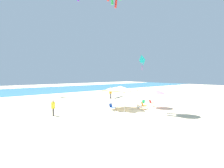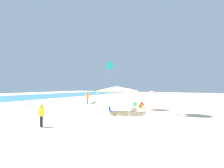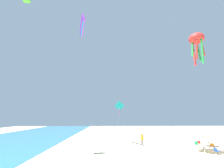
# 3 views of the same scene
# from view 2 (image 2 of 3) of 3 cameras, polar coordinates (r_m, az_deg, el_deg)

# --- Properties ---
(ground) EXTENTS (120.00, 120.00, 0.10)m
(ground) POSITION_cam_2_polar(r_m,az_deg,el_deg) (16.44, 8.69, -10.40)
(ground) COLOR beige
(canopy_tent) EXTENTS (3.40, 3.70, 2.70)m
(canopy_tent) POSITION_cam_2_polar(r_m,az_deg,el_deg) (16.71, 1.65, -1.80)
(canopy_tent) COLOR #B7B7BC
(canopy_tent) RESTS_ON ground
(beach_umbrella) EXTENTS (2.10, 2.10, 2.25)m
(beach_umbrella) POSITION_cam_2_polar(r_m,az_deg,el_deg) (19.30, 13.55, -2.95)
(beach_umbrella) COLOR silver
(beach_umbrella) RESTS_ON ground
(folding_chair_near_cooler) EXTENTS (0.65, 0.72, 0.82)m
(folding_chair_near_cooler) POSITION_cam_2_polar(r_m,az_deg,el_deg) (15.40, -0.21, -9.09)
(folding_chair_near_cooler) COLOR black
(folding_chair_near_cooler) RESTS_ON ground
(folding_chair_left_of_tent) EXTENTS (0.80, 0.76, 0.82)m
(folding_chair_left_of_tent) POSITION_cam_2_polar(r_m,az_deg,el_deg) (17.88, 10.20, -7.92)
(folding_chair_left_of_tent) COLOR black
(folding_chair_left_of_tent) RESTS_ON ground
(folding_chair_facing_ocean) EXTENTS (0.71, 0.63, 0.82)m
(folding_chair_facing_ocean) POSITION_cam_2_polar(r_m,az_deg,el_deg) (19.77, 7.71, -7.25)
(folding_chair_facing_ocean) COLOR black
(folding_chair_facing_ocean) RESTS_ON ground
(folding_chair_right_of_tent) EXTENTS (0.78, 0.73, 0.82)m
(folding_chair_right_of_tent) POSITION_cam_2_polar(r_m,az_deg,el_deg) (20.26, 10.68, -7.08)
(folding_chair_right_of_tent) COLOR black
(folding_chair_right_of_tent) RESTS_ON ground
(cooler_box) EXTENTS (0.72, 0.60, 0.40)m
(cooler_box) POSITION_cam_2_polar(r_m,az_deg,el_deg) (18.66, 7.79, -8.48)
(cooler_box) COLOR white
(cooler_box) RESTS_ON ground
(person_kite_handler) EXTENTS (0.38, 0.40, 1.58)m
(person_kite_handler) POSITION_cam_2_polar(r_m,az_deg,el_deg) (11.98, -23.27, -9.21)
(person_kite_handler) COLOR black
(person_kite_handler) RESTS_ON ground
(person_far_stroller) EXTENTS (0.49, 0.45, 1.91)m
(person_far_stroller) POSITION_cam_2_polar(r_m,az_deg,el_deg) (25.06, -8.51, -4.39)
(person_far_stroller) COLOR slate
(person_far_stroller) RESTS_ON ground
(kite_diamond_teal) EXTENTS (0.63, 2.26, 3.31)m
(kite_diamond_teal) POSITION_cam_2_polar(r_m,az_deg,el_deg) (36.32, -0.84, 6.03)
(kite_diamond_teal) COLOR teal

